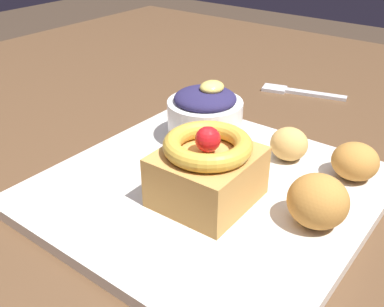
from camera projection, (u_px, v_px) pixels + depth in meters
name	position (u px, v px, depth m)	size (l,w,h in m)	color
dining_table	(42.00, 222.00, 0.55)	(1.44, 0.94, 0.73)	brown
front_plate	(208.00, 189.00, 0.44)	(0.30, 0.30, 0.01)	silver
cake_slice	(207.00, 169.00, 0.40)	(0.09, 0.08, 0.07)	#C68E47
berry_ramekin	(205.00, 115.00, 0.51)	(0.09, 0.09, 0.07)	white
fritter_front	(355.00, 161.00, 0.44)	(0.05, 0.05, 0.04)	#BC7F38
fritter_middle	(289.00, 144.00, 0.48)	(0.04, 0.04, 0.04)	tan
fritter_back	(318.00, 201.00, 0.38)	(0.05, 0.05, 0.05)	#BC7F38
fork	(297.00, 92.00, 0.68)	(0.05, 0.13, 0.00)	silver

